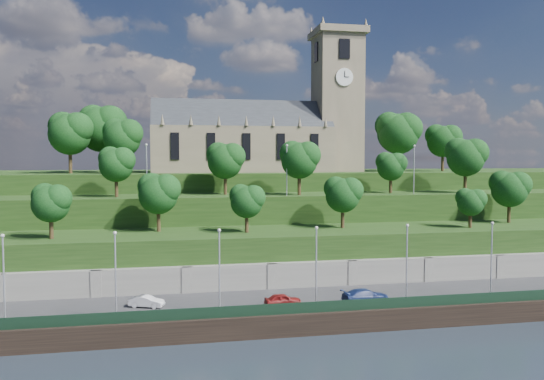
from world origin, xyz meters
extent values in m
plane|color=#1B222B|center=(0.00, 0.00, 0.00)|extent=(320.00, 320.00, 0.00)
cube|color=#2D2D30|center=(0.00, 6.00, 1.00)|extent=(160.00, 12.00, 2.00)
cube|color=black|center=(0.00, -0.05, 1.10)|extent=(160.00, 0.50, 2.20)
cube|color=black|center=(0.00, 0.60, 2.60)|extent=(160.00, 0.10, 1.20)
cube|color=slate|center=(0.00, 12.00, 2.50)|extent=(160.00, 2.00, 5.00)
cube|color=slate|center=(-35.00, 11.20, 2.50)|extent=(1.20, 0.60, 5.00)
cube|color=slate|center=(-25.00, 11.20, 2.50)|extent=(1.20, 0.60, 5.00)
cube|color=slate|center=(-15.00, 11.20, 2.50)|extent=(1.20, 0.60, 5.00)
cube|color=slate|center=(-5.00, 11.20, 2.50)|extent=(1.20, 0.60, 5.00)
cube|color=slate|center=(5.00, 11.20, 2.50)|extent=(1.20, 0.60, 5.00)
cube|color=slate|center=(15.00, 11.20, 2.50)|extent=(1.20, 0.60, 5.00)
cube|color=slate|center=(25.00, 11.20, 2.50)|extent=(1.20, 0.60, 5.00)
cube|color=#1B3511|center=(0.00, 18.00, 4.00)|extent=(160.00, 12.00, 8.00)
cube|color=#1B3511|center=(0.00, 29.00, 6.00)|extent=(160.00, 10.00, 12.00)
cube|color=#1B3511|center=(0.00, 50.00, 7.50)|extent=(160.00, 32.00, 15.00)
cube|color=#6C604C|center=(-4.00, 46.00, 19.00)|extent=(32.00, 12.00, 8.00)
cube|color=#25292D|center=(-4.00, 46.00, 23.00)|extent=(32.00, 10.18, 10.18)
cone|color=#6C604C|center=(-18.00, 40.00, 23.90)|extent=(0.70, 0.70, 1.80)
cone|color=#6C604C|center=(-13.33, 40.00, 23.90)|extent=(0.70, 0.70, 1.80)
cone|color=#6C604C|center=(-8.67, 40.00, 23.90)|extent=(0.70, 0.70, 1.80)
cone|color=#6C604C|center=(-4.00, 40.00, 23.90)|extent=(0.70, 0.70, 1.80)
cone|color=#6C604C|center=(0.67, 40.00, 23.90)|extent=(0.70, 0.70, 1.80)
cone|color=#6C604C|center=(5.33, 40.00, 23.90)|extent=(0.70, 0.70, 1.80)
cone|color=#6C604C|center=(10.00, 40.00, 23.90)|extent=(0.70, 0.70, 1.80)
cube|color=black|center=(-16.00, 39.92, 19.50)|extent=(1.40, 0.25, 4.50)
cube|color=black|center=(-10.00, 39.92, 19.50)|extent=(1.40, 0.25, 4.50)
cube|color=black|center=(-4.00, 39.92, 19.50)|extent=(1.40, 0.25, 4.50)
cube|color=black|center=(2.00, 39.92, 19.50)|extent=(1.40, 0.25, 4.50)
cube|color=black|center=(8.00, 39.92, 19.50)|extent=(1.40, 0.25, 4.50)
cube|color=#6C604C|center=(14.00, 46.00, 27.50)|extent=(8.00, 8.00, 25.00)
cube|color=#6C604C|center=(14.00, 46.00, 40.60)|extent=(9.20, 9.20, 1.20)
cone|color=#6C604C|center=(10.00, 42.00, 41.80)|extent=(0.80, 0.80, 1.60)
cone|color=#6C604C|center=(10.00, 50.00, 41.80)|extent=(0.80, 0.80, 1.60)
cone|color=#6C604C|center=(18.00, 42.00, 41.80)|extent=(0.80, 0.80, 1.60)
cone|color=#6C604C|center=(18.00, 50.00, 41.80)|extent=(0.80, 0.80, 1.60)
cube|color=black|center=(14.00, 41.92, 37.00)|extent=(2.00, 0.25, 3.50)
cube|color=black|center=(14.00, 50.08, 37.00)|extent=(2.00, 0.25, 3.50)
cube|color=black|center=(9.92, 46.00, 37.00)|extent=(0.25, 2.00, 3.50)
cube|color=black|center=(18.08, 46.00, 37.00)|extent=(0.25, 2.00, 3.50)
cylinder|color=white|center=(14.00, 41.88, 32.00)|extent=(3.20, 0.30, 3.20)
cylinder|color=white|center=(18.12, 46.00, 32.00)|extent=(0.30, 3.20, 3.20)
cube|color=black|center=(14.00, 41.70, 32.50)|extent=(0.12, 0.05, 1.10)
cube|color=black|center=(14.40, 41.70, 32.00)|extent=(0.80, 0.05, 0.12)
cylinder|color=#332414|center=(-30.61, 16.00, 9.42)|extent=(0.49, 0.49, 2.83)
sphere|color=#0E3412|center=(-30.61, 16.00, 12.16)|extent=(4.41, 4.41, 4.41)
sphere|color=#0E3412|center=(-29.73, 15.56, 12.82)|extent=(3.31, 3.31, 3.31)
sphere|color=#0E3412|center=(-31.38, 16.55, 13.04)|extent=(3.09, 3.09, 3.09)
cylinder|color=#332414|center=(-18.32, 20.00, 9.64)|extent=(0.51, 0.51, 3.28)
sphere|color=#0E3412|center=(-18.32, 20.00, 12.81)|extent=(5.10, 5.10, 5.10)
sphere|color=#0E3412|center=(-17.30, 19.49, 13.57)|extent=(3.82, 3.82, 3.82)
sphere|color=#0E3412|center=(-19.21, 20.64, 13.83)|extent=(3.57, 3.57, 3.57)
cylinder|color=#332414|center=(-7.21, 17.00, 9.34)|extent=(0.48, 0.48, 2.67)
sphere|color=#0E3412|center=(-7.21, 17.00, 11.92)|extent=(4.16, 4.16, 4.16)
sphere|color=#0E3412|center=(-6.37, 16.58, 12.54)|extent=(3.12, 3.12, 3.12)
sphere|color=#0E3412|center=(-7.93, 17.52, 12.75)|extent=(2.91, 2.91, 2.91)
cylinder|color=#332414|center=(6.28, 19.00, 9.51)|extent=(0.49, 0.49, 3.02)
sphere|color=#0E3412|center=(6.28, 19.00, 12.44)|extent=(4.70, 4.70, 4.70)
sphere|color=#0E3412|center=(7.22, 18.53, 13.14)|extent=(3.53, 3.53, 3.53)
sphere|color=#0E3412|center=(5.46, 19.59, 13.38)|extent=(3.29, 3.29, 3.29)
cylinder|color=#332414|center=(23.56, 16.00, 9.16)|extent=(0.46, 0.46, 2.33)
sphere|color=#0E3412|center=(23.56, 16.00, 11.42)|extent=(3.62, 3.62, 3.62)
sphere|color=#0E3412|center=(24.28, 15.64, 11.96)|extent=(2.72, 2.72, 2.72)
sphere|color=#0E3412|center=(22.92, 16.45, 12.14)|extent=(2.54, 2.54, 2.54)
cylinder|color=#332414|center=(32.23, 20.00, 9.66)|extent=(0.51, 0.51, 3.32)
sphere|color=#0E3412|center=(32.23, 20.00, 12.86)|extent=(5.16, 5.16, 5.16)
sphere|color=#0E3412|center=(33.26, 19.48, 13.64)|extent=(3.87, 3.87, 3.87)
sphere|color=#0E3412|center=(31.33, 20.64, 13.89)|extent=(3.61, 3.61, 3.61)
cylinder|color=#332414|center=(-24.31, 28.00, 13.55)|extent=(0.50, 0.50, 3.09)
sphere|color=#0E3412|center=(-24.31, 28.00, 16.53)|extent=(4.81, 4.81, 4.81)
sphere|color=#0E3412|center=(-23.35, 27.52, 17.25)|extent=(3.61, 3.61, 3.61)
sphere|color=#0E3412|center=(-25.15, 28.60, 17.49)|extent=(3.37, 3.37, 3.37)
cylinder|color=#332414|center=(-8.64, 30.00, 13.71)|extent=(0.51, 0.51, 3.41)
sphere|color=#0E3412|center=(-8.64, 30.00, 17.00)|extent=(5.31, 5.31, 5.31)
sphere|color=#0E3412|center=(-7.58, 29.47, 17.80)|extent=(3.98, 3.98, 3.98)
sphere|color=#0E3412|center=(-9.57, 30.66, 18.06)|extent=(3.71, 3.71, 3.71)
cylinder|color=#332414|center=(2.13, 27.00, 13.75)|extent=(0.52, 0.52, 3.50)
sphere|color=#0E3412|center=(2.13, 27.00, 17.14)|extent=(5.45, 5.45, 5.45)
sphere|color=#0E3412|center=(3.22, 26.46, 17.95)|extent=(4.09, 4.09, 4.09)
sphere|color=#0E3412|center=(1.17, 27.68, 18.23)|extent=(3.81, 3.81, 3.81)
cylinder|color=#332414|center=(17.51, 29.00, 13.39)|extent=(0.48, 0.48, 2.79)
sphere|color=#0E3412|center=(17.51, 29.00, 16.09)|extent=(4.34, 4.34, 4.34)
sphere|color=#0E3412|center=(18.38, 28.57, 16.74)|extent=(3.25, 3.25, 3.25)
sphere|color=#0E3412|center=(16.75, 29.54, 16.96)|extent=(3.04, 3.04, 3.04)
cylinder|color=#332414|center=(29.23, 27.00, 13.88)|extent=(0.53, 0.53, 3.77)
sphere|color=#0E3412|center=(29.23, 27.00, 17.52)|extent=(5.86, 5.86, 5.86)
sphere|color=#0E3412|center=(30.40, 26.41, 18.40)|extent=(4.39, 4.39, 4.39)
sphere|color=#0E3412|center=(28.20, 27.73, 18.69)|extent=(4.10, 4.10, 4.10)
cylinder|color=#332414|center=(-32.94, 42.00, 17.18)|extent=(0.55, 0.55, 4.37)
sphere|color=#0E3412|center=(-32.94, 42.00, 21.40)|extent=(6.79, 6.79, 6.79)
sphere|color=#0E3412|center=(-31.58, 41.32, 22.42)|extent=(5.09, 5.09, 5.09)
sphere|color=#0E3412|center=(-34.13, 42.85, 22.76)|extent=(4.75, 4.75, 4.75)
cylinder|color=#332414|center=(-28.70, 48.00, 17.57)|extent=(0.59, 0.59, 5.14)
sphere|color=#0E3412|center=(-28.70, 48.00, 22.54)|extent=(8.00, 8.00, 8.00)
sphere|color=#0E3412|center=(-27.10, 47.20, 23.74)|extent=(6.00, 6.00, 6.00)
sphere|color=#0E3412|center=(-30.10, 49.00, 24.14)|extent=(5.60, 5.60, 5.60)
cylinder|color=#332414|center=(-24.51, 40.00, 16.94)|extent=(0.53, 0.53, 3.88)
sphere|color=#0E3412|center=(-24.51, 40.00, 20.69)|extent=(6.03, 6.03, 6.03)
sphere|color=#0E3412|center=(-23.30, 39.40, 21.59)|extent=(4.53, 4.53, 4.53)
sphere|color=#0E3412|center=(-25.56, 40.75, 21.90)|extent=(4.22, 4.22, 4.22)
cylinder|color=#332414|center=(24.60, 42.00, 17.33)|extent=(0.57, 0.57, 4.65)
sphere|color=#0E3412|center=(24.60, 42.00, 21.83)|extent=(7.24, 7.24, 7.24)
sphere|color=#0E3412|center=(26.04, 41.28, 22.91)|extent=(5.43, 5.43, 5.43)
sphere|color=#0E3412|center=(23.33, 42.90, 23.27)|extent=(5.07, 5.07, 5.07)
cylinder|color=#332414|center=(27.79, 50.00, 17.53)|extent=(0.59, 0.59, 5.07)
sphere|color=#0E3412|center=(27.79, 50.00, 22.43)|extent=(7.89, 7.89, 7.89)
sphere|color=#0E3412|center=(29.37, 49.21, 23.62)|extent=(5.91, 5.91, 5.91)
sphere|color=#0E3412|center=(26.41, 50.99, 24.01)|extent=(5.52, 5.52, 5.52)
cylinder|color=#332414|center=(34.53, 44.00, 16.94)|extent=(0.53, 0.53, 3.87)
sphere|color=#0E3412|center=(34.53, 44.00, 20.68)|extent=(6.02, 6.02, 6.02)
sphere|color=#0E3412|center=(35.74, 43.40, 21.58)|extent=(4.52, 4.52, 4.52)
sphere|color=#0E3412|center=(33.48, 44.75, 21.88)|extent=(4.22, 4.22, 4.22)
cylinder|color=#B2B2B7|center=(-32.00, 2.50, 6.12)|extent=(0.16, 0.16, 8.24)
sphere|color=silver|center=(-32.00, 2.50, 10.36)|extent=(0.36, 0.36, 0.36)
cylinder|color=#B2B2B7|center=(-22.00, 2.50, 6.12)|extent=(0.16, 0.16, 8.24)
sphere|color=silver|center=(-22.00, 2.50, 10.36)|extent=(0.36, 0.36, 0.36)
cylinder|color=#B2B2B7|center=(-12.00, 2.50, 6.12)|extent=(0.16, 0.16, 8.24)
sphere|color=silver|center=(-12.00, 2.50, 10.36)|extent=(0.36, 0.36, 0.36)
cylinder|color=#B2B2B7|center=(-2.00, 2.50, 6.12)|extent=(0.16, 0.16, 8.24)
sphere|color=silver|center=(-2.00, 2.50, 10.36)|extent=(0.36, 0.36, 0.36)
cylinder|color=#B2B2B7|center=(8.00, 2.50, 6.12)|extent=(0.16, 0.16, 8.24)
sphere|color=silver|center=(8.00, 2.50, 10.36)|extent=(0.36, 0.36, 0.36)
cylinder|color=#B2B2B7|center=(18.00, 2.50, 6.12)|extent=(0.16, 0.16, 8.24)
sphere|color=silver|center=(18.00, 2.50, 10.36)|extent=(0.36, 0.36, 0.36)
cylinder|color=#B2B2B7|center=(-20.00, 26.00, 15.63)|extent=(0.16, 0.16, 7.25)
sphere|color=silver|center=(-20.00, 26.00, 19.37)|extent=(0.36, 0.36, 0.36)
cylinder|color=#B2B2B7|center=(0.00, 26.00, 15.63)|extent=(0.16, 0.16, 7.25)
sphere|color=silver|center=(0.00, 26.00, 19.37)|extent=(0.36, 0.36, 0.36)
cylinder|color=#B2B2B7|center=(20.00, 26.00, 15.63)|extent=(0.16, 0.16, 7.25)
sphere|color=silver|center=(20.00, 26.00, 19.37)|extent=(0.36, 0.36, 0.36)
imported|color=maroon|center=(-5.26, 3.75, 2.66)|extent=(3.97, 1.82, 1.32)
imported|color=silver|center=(-19.30, 6.05, 2.60)|extent=(3.85, 2.43, 1.20)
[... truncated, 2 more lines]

